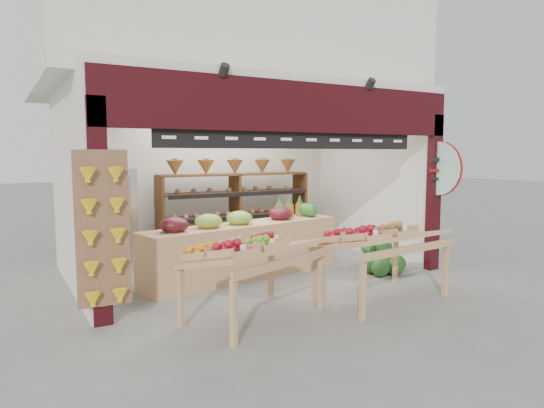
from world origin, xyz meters
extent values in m
plane|color=slate|center=(0.00, 0.00, 0.00)|extent=(60.00, 60.00, 0.00)
cube|color=silver|center=(0.00, 2.29, 1.50)|extent=(5.76, 0.18, 3.00)
cube|color=silver|center=(-2.79, 0.60, 1.50)|extent=(0.18, 3.38, 3.00)
cube|color=silver|center=(2.79, 0.60, 1.50)|extent=(0.18, 3.38, 3.00)
cube|color=silver|center=(0.00, 0.60, 3.06)|extent=(5.76, 3.38, 0.12)
cube|color=silver|center=(0.00, 1.70, 4.20)|extent=(6.36, 4.60, 2.40)
cube|color=black|center=(0.00, -1.05, 2.65)|extent=(5.70, 0.14, 0.70)
cube|color=black|center=(-2.75, -1.05, 1.32)|extent=(0.22, 0.14, 2.65)
cube|color=black|center=(2.75, -1.05, 1.32)|extent=(0.22, 0.14, 2.65)
cube|color=black|center=(0.00, -1.02, 2.20)|extent=(4.20, 0.05, 0.26)
cylinder|color=white|center=(0.10, -0.95, 2.45)|extent=(0.34, 0.05, 0.34)
cube|color=brown|center=(-2.73, -1.14, 1.15)|extent=(0.60, 0.04, 1.80)
cylinder|color=silver|center=(2.75, -1.14, 1.75)|extent=(0.04, 0.90, 0.90)
cylinder|color=maroon|center=(2.75, -1.16, 1.75)|extent=(0.01, 0.92, 0.92)
cube|color=brown|center=(-1.22, 1.66, 0.80)|extent=(0.05, 0.50, 1.60)
cube|color=brown|center=(0.28, 1.66, 0.80)|extent=(0.05, 0.50, 1.60)
cube|color=brown|center=(1.78, 1.66, 0.80)|extent=(0.05, 0.50, 1.60)
cube|color=brown|center=(0.28, 1.66, 0.35)|extent=(3.00, 0.50, 0.04)
cube|color=brown|center=(0.28, 1.66, 0.80)|extent=(3.00, 0.50, 0.04)
cube|color=brown|center=(0.28, 1.66, 1.25)|extent=(3.00, 0.50, 0.04)
cube|color=brown|center=(0.28, 1.66, 1.60)|extent=(3.00, 0.50, 0.04)
cone|color=olive|center=(-0.92, 1.66, 1.74)|extent=(0.32, 0.32, 0.28)
cone|color=olive|center=(-0.32, 1.66, 1.74)|extent=(0.32, 0.32, 0.28)
cone|color=olive|center=(0.28, 1.66, 1.74)|extent=(0.32, 0.32, 0.28)
cone|color=olive|center=(0.88, 1.66, 1.74)|extent=(0.32, 0.32, 0.28)
cone|color=olive|center=(1.48, 1.66, 1.74)|extent=(0.32, 0.32, 0.28)
cube|color=silver|center=(-2.06, 1.72, 0.88)|extent=(0.82, 0.82, 1.75)
cube|color=silver|center=(-1.68, 0.20, 0.17)|extent=(0.47, 0.40, 0.34)
cube|color=silver|center=(-1.63, 0.20, 0.49)|extent=(0.43, 0.37, 0.29)
cube|color=#13491A|center=(-1.18, -0.04, 0.14)|extent=(0.44, 0.38, 0.29)
cube|color=silver|center=(-1.07, 0.35, 0.13)|extent=(0.40, 0.35, 0.27)
cube|color=tan|center=(-0.30, 0.10, 0.44)|extent=(3.56, 1.28, 0.87)
ellipsoid|color=#59141E|center=(-1.55, -0.12, 0.97)|extent=(0.43, 0.39, 0.23)
ellipsoid|color=#8CB23F|center=(-0.97, -0.02, 0.97)|extent=(0.43, 0.39, 0.23)
ellipsoid|color=#8CB23F|center=(-0.40, 0.08, 0.97)|extent=(0.43, 0.39, 0.23)
ellipsoid|color=#59141E|center=(0.46, 0.23, 0.97)|extent=(0.43, 0.39, 0.23)
cylinder|color=olive|center=(0.53, 0.39, 0.98)|extent=(0.15, 0.15, 0.22)
cylinder|color=olive|center=(0.77, 0.44, 0.98)|extent=(0.15, 0.15, 0.22)
cylinder|color=olive|center=(1.01, 0.48, 0.98)|extent=(0.15, 0.15, 0.22)
cube|color=tan|center=(-1.08, -1.74, 0.81)|extent=(1.95, 1.49, 0.25)
cube|color=tan|center=(-1.69, -2.41, 0.35)|extent=(0.08, 0.08, 0.71)
cube|color=tan|center=(-0.18, -1.86, 0.35)|extent=(0.08, 0.08, 0.71)
cube|color=tan|center=(-1.98, -1.61, 0.35)|extent=(0.08, 0.08, 0.71)
cube|color=tan|center=(-0.47, -1.07, 0.35)|extent=(0.08, 0.08, 0.71)
cube|color=tan|center=(0.77, -1.94, 0.83)|extent=(1.87, 1.17, 0.26)
cube|color=tan|center=(-0.01, -2.47, 0.37)|extent=(0.07, 0.07, 0.73)
cube|color=tan|center=(1.64, -2.29, 0.37)|extent=(0.07, 0.07, 0.73)
cube|color=tan|center=(-0.10, -1.59, 0.37)|extent=(0.07, 0.07, 0.73)
cube|color=tan|center=(1.55, -1.42, 0.37)|extent=(0.07, 0.07, 0.73)
sphere|color=#1D4A18|center=(1.74, -0.93, 0.15)|extent=(0.30, 0.30, 0.30)
sphere|color=#1D4A18|center=(2.06, -0.93, 0.15)|extent=(0.30, 0.30, 0.30)
sphere|color=#1D4A18|center=(1.74, -0.61, 0.15)|extent=(0.30, 0.30, 0.30)
sphere|color=#1D4A18|center=(2.06, -0.61, 0.15)|extent=(0.30, 0.30, 0.30)
sphere|color=#1D4A18|center=(1.90, -0.77, 0.42)|extent=(0.30, 0.30, 0.30)
sphere|color=#1D4A18|center=(1.90, -1.04, 0.15)|extent=(0.30, 0.30, 0.30)
sphere|color=#1D4A18|center=(1.63, -0.77, 0.15)|extent=(0.30, 0.30, 0.30)
sphere|color=#1D4A18|center=(1.74, -0.59, 0.42)|extent=(0.30, 0.30, 0.30)
sphere|color=#1D4A18|center=(2.11, -0.74, 0.15)|extent=(0.30, 0.30, 0.30)
sphere|color=#1D4A18|center=(1.61, -1.01, 0.15)|extent=(0.30, 0.30, 0.30)
camera|label=1|loc=(-3.78, -6.83, 2.01)|focal=32.00mm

